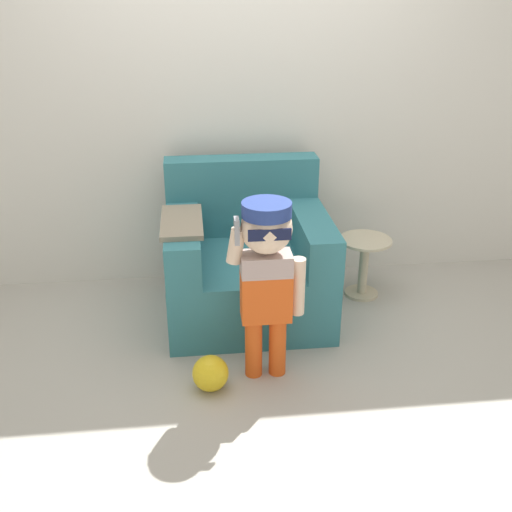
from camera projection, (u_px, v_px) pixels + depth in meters
The scene contains 6 objects.
ground_plane at pixel (249, 316), 3.86m from camera, with size 10.00×10.00×0.00m, color #ADA89E.
wall_back at pixel (238, 93), 3.90m from camera, with size 10.00×0.05×2.60m.
armchair at pixel (247, 263), 3.81m from camera, with size 1.01×0.93×0.93m.
person_child at pixel (267, 264), 3.02m from camera, with size 0.41×0.31×1.00m.
side_table at pixel (364, 261), 4.02m from camera, with size 0.35×0.35×0.41m.
toy_ball at pixel (210, 373), 3.14m from camera, with size 0.19×0.19×0.19m.
Camera 1 is at (-0.33, -3.32, 1.98)m, focal length 42.00 mm.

